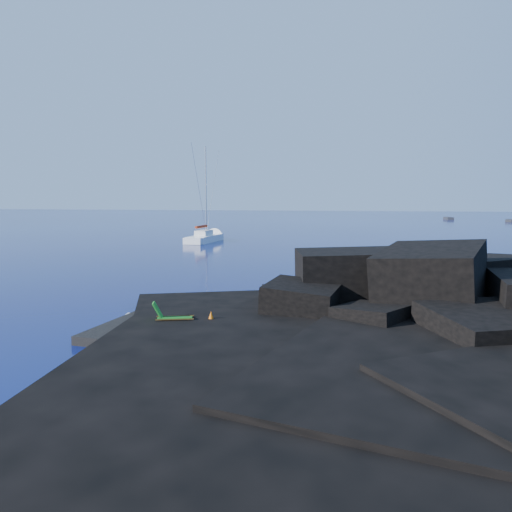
{
  "coord_description": "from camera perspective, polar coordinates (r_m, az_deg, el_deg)",
  "views": [
    {
      "loc": [
        10.43,
        -18.33,
        5.47
      ],
      "look_at": [
        4.3,
        10.89,
        2.0
      ],
      "focal_mm": 35.0,
      "sensor_mm": 36.0,
      "label": 1
    }
  ],
  "objects": [
    {
      "name": "sailboat",
      "position": [
        63.15,
        -5.83,
        1.63
      ],
      "size": [
        3.03,
        11.53,
        11.97
      ],
      "primitive_type": null,
      "rotation": [
        0.0,
        0.0,
        -0.06
      ],
      "color": "white",
      "rests_on": "ground"
    },
    {
      "name": "distant_boat_a",
      "position": [
        136.66,
        21.14,
        3.89
      ],
      "size": [
        1.87,
        5.1,
        0.67
      ],
      "primitive_type": "cube",
      "rotation": [
        0.0,
        0.0,
        0.06
      ],
      "color": "#28282E",
      "rests_on": "ground"
    },
    {
      "name": "distant_boat_b",
      "position": [
        129.82,
        26.97,
        3.5
      ],
      "size": [
        2.83,
        4.68,
        0.6
      ],
      "primitive_type": "cube",
      "rotation": [
        0.0,
        0.0,
        -0.35
      ],
      "color": "#25252A",
      "rests_on": "ground"
    },
    {
      "name": "headland",
      "position": [
        22.17,
        18.31,
        -8.0
      ],
      "size": [
        24.0,
        24.0,
        3.6
      ],
      "primitive_type": null,
      "color": "black",
      "rests_on": "ground"
    },
    {
      "name": "beach",
      "position": [
        20.49,
        -5.48,
        -8.89
      ],
      "size": [
        9.08,
        6.86,
        0.7
      ],
      "primitive_type": "cube",
      "rotation": [
        0.0,
        0.0,
        -0.1
      ],
      "color": "black",
      "rests_on": "ground"
    },
    {
      "name": "sunbather",
      "position": [
        19.9,
        -7.3,
        -7.84
      ],
      "size": [
        1.79,
        0.83,
        0.23
      ],
      "primitive_type": null,
      "rotation": [
        0.0,
        0.0,
        -0.24
      ],
      "color": "tan",
      "rests_on": "towel"
    },
    {
      "name": "deck_chair",
      "position": [
        20.45,
        -9.24,
        -6.41
      ],
      "size": [
        1.7,
        1.13,
        1.07
      ],
      "primitive_type": null,
      "rotation": [
        0.0,
        0.0,
        0.31
      ],
      "color": "#1C7E21",
      "rests_on": "beach"
    },
    {
      "name": "towel",
      "position": [
        19.94,
        -7.3,
        -8.23
      ],
      "size": [
        2.17,
        1.4,
        0.05
      ],
      "primitive_type": "cube",
      "rotation": [
        0.0,
        0.0,
        -0.24
      ],
      "color": "silver",
      "rests_on": "beach"
    },
    {
      "name": "marker_cone",
      "position": [
        20.38,
        -5.16,
        -7.1
      ],
      "size": [
        0.45,
        0.45,
        0.58
      ],
      "primitive_type": "cone",
      "rotation": [
        0.0,
        0.0,
        -0.2
      ],
      "color": "orange",
      "rests_on": "beach"
    },
    {
      "name": "surf_foam",
      "position": [
        24.58,
        -1.22,
        -6.23
      ],
      "size": [
        10.0,
        8.0,
        0.06
      ],
      "primitive_type": null,
      "color": "white",
      "rests_on": "ground"
    },
    {
      "name": "ground",
      "position": [
        21.79,
        -17.38,
        -8.22
      ],
      "size": [
        400.0,
        400.0,
        0.0
      ],
      "primitive_type": "plane",
      "color": "#030332",
      "rests_on": "ground"
    }
  ]
}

